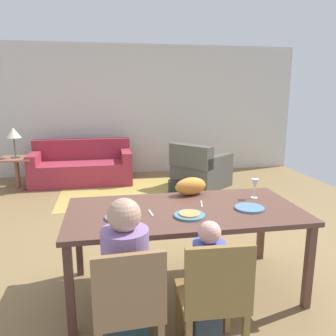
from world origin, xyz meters
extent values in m
cube|color=olive|center=(0.00, 0.40, -0.01)|extent=(6.79, 6.01, 0.02)
cube|color=beige|center=(0.00, 3.46, 1.35)|extent=(6.79, 0.10, 2.70)
cube|color=brown|center=(-0.12, -1.22, 0.74)|extent=(1.98, 0.98, 0.04)
cube|color=brown|center=(-1.05, -1.65, 0.36)|extent=(0.06, 0.06, 0.72)
cube|color=brown|center=(0.81, -1.65, 0.36)|extent=(0.06, 0.06, 0.72)
cube|color=brown|center=(-1.05, -0.79, 0.36)|extent=(0.06, 0.06, 0.72)
cube|color=brown|center=(0.81, -0.79, 0.36)|extent=(0.06, 0.06, 0.72)
cylinder|color=slate|center=(-0.67, -1.34, 0.77)|extent=(0.25, 0.25, 0.02)
cylinder|color=#E0964E|center=(-0.67, -1.34, 0.78)|extent=(0.17, 0.17, 0.01)
cylinder|color=teal|center=(-0.12, -1.40, 0.77)|extent=(0.25, 0.25, 0.02)
cylinder|color=#E29752|center=(-0.12, -1.40, 0.78)|extent=(0.17, 0.17, 0.01)
cylinder|color=#5680A3|center=(0.42, -1.32, 0.77)|extent=(0.25, 0.25, 0.02)
cylinder|color=silver|center=(0.59, -1.04, 0.76)|extent=(0.06, 0.06, 0.01)
cylinder|color=silver|center=(0.59, -1.04, 0.81)|extent=(0.01, 0.01, 0.09)
cone|color=silver|center=(0.59, -1.04, 0.90)|extent=(0.07, 0.07, 0.09)
cube|color=silver|center=(-0.42, -1.27, 0.76)|extent=(0.03, 0.15, 0.01)
cube|color=silver|center=(0.05, -1.12, 0.76)|extent=(0.05, 0.17, 0.01)
cube|color=olive|center=(-0.67, -1.99, 0.43)|extent=(0.44, 0.44, 0.04)
cube|color=olive|center=(-0.66, -2.18, 0.66)|extent=(0.42, 0.06, 0.42)
cube|color=olive|center=(-0.50, -1.81, 0.21)|extent=(0.04, 0.04, 0.41)
cube|color=olive|center=(-0.86, -1.82, 0.21)|extent=(0.04, 0.04, 0.41)
cube|color=#264049|center=(-0.67, -1.85, 0.23)|extent=(0.28, 0.35, 0.45)
cylinder|color=#906FAB|center=(-0.67, -1.93, 0.68)|extent=(0.30, 0.30, 0.46)
sphere|color=tan|center=(-0.67, -1.93, 1.00)|extent=(0.21, 0.21, 0.21)
cube|color=olive|center=(-0.12, -1.99, 0.43)|extent=(0.44, 0.44, 0.04)
cube|color=olive|center=(-0.13, -2.18, 0.66)|extent=(0.42, 0.06, 0.42)
cube|color=olive|center=(0.06, -1.82, 0.21)|extent=(0.04, 0.04, 0.41)
cube|color=olive|center=(-0.30, -1.81, 0.21)|extent=(0.04, 0.04, 0.41)
cube|color=#31404E|center=(-0.12, -1.88, 0.23)|extent=(0.20, 0.25, 0.45)
cylinder|color=#4554B1|center=(-0.12, -1.93, 0.62)|extent=(0.22, 0.22, 0.33)
sphere|color=#F0B1A1|center=(-0.12, -1.93, 0.85)|extent=(0.15, 0.15, 0.15)
ellipsoid|color=orange|center=(0.03, -0.83, 0.84)|extent=(0.35, 0.23, 0.17)
cube|color=#AD9748|center=(-0.29, 1.88, 0.00)|extent=(2.60, 1.80, 0.01)
cube|color=#982B3D|center=(-1.25, 2.68, 0.21)|extent=(1.88, 0.84, 0.42)
cube|color=#982B3D|center=(-1.25, 3.02, 0.62)|extent=(1.88, 0.20, 0.40)
cube|color=#982B3D|center=(-2.10, 2.68, 0.52)|extent=(0.18, 0.84, 0.20)
cube|color=#982B3D|center=(-0.39, 2.68, 0.52)|extent=(0.18, 0.84, 0.20)
cube|color=#504F49|center=(0.97, 2.08, 0.21)|extent=(1.19, 1.19, 0.42)
cube|color=#504F49|center=(0.70, 1.87, 0.62)|extent=(0.69, 0.79, 0.40)
cube|color=#504F49|center=(1.18, 1.81, 0.52)|extent=(0.77, 0.66, 0.20)
cube|color=#504F49|center=(0.76, 2.34, 0.52)|extent=(0.77, 0.66, 0.20)
cube|color=#8E5943|center=(-2.38, 2.48, 0.56)|extent=(0.56, 0.56, 0.03)
cylinder|color=#8E5943|center=(-2.38, 2.48, 0.27)|extent=(0.08, 0.08, 0.55)
cylinder|color=#8E5943|center=(-2.38, 2.48, 0.01)|extent=(0.36, 0.36, 0.03)
cylinder|color=#514C3D|center=(-2.38, 2.48, 0.59)|extent=(0.16, 0.16, 0.02)
cylinder|color=#514C3D|center=(-2.38, 2.48, 0.77)|extent=(0.02, 0.02, 0.34)
cone|color=beige|center=(-2.38, 2.48, 1.03)|extent=(0.26, 0.26, 0.18)
cube|color=black|center=(0.42, 1.58, 0.13)|extent=(0.32, 0.16, 0.26)
camera|label=1|loc=(-0.75, -3.90, 1.74)|focal=36.34mm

